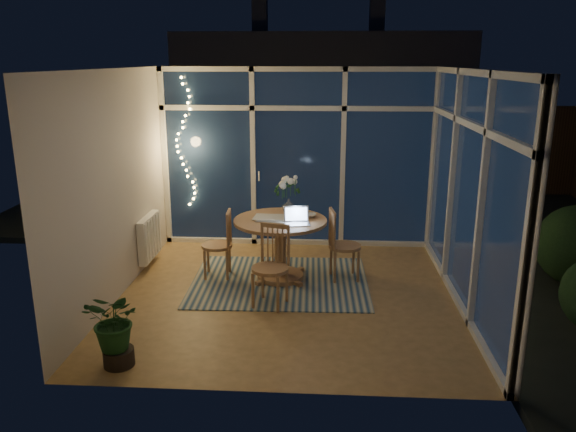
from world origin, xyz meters
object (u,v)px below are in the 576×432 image
(flower_vase, at_px, (289,205))
(dining_table, at_px, (280,250))
(chair_front, at_px, (270,267))
(chair_right, at_px, (345,244))
(potted_plant, at_px, (116,327))
(chair_left, at_px, (217,244))
(laptop, at_px, (297,216))

(flower_vase, bearing_deg, dining_table, -105.38)
(dining_table, relative_size, flower_vase, 5.51)
(dining_table, height_order, chair_front, chair_front)
(chair_right, bearing_deg, flower_vase, 60.60)
(dining_table, xyz_separation_m, chair_front, (-0.05, -0.81, 0.08))
(dining_table, relative_size, chair_right, 1.25)
(chair_right, height_order, potted_plant, chair_right)
(chair_left, distance_m, potted_plant, 2.26)
(chair_left, height_order, laptop, laptop)
(chair_right, bearing_deg, dining_table, 84.44)
(dining_table, bearing_deg, laptop, -43.51)
(chair_front, relative_size, potted_plant, 1.24)
(dining_table, xyz_separation_m, laptop, (0.22, -0.21, 0.50))
(chair_front, xyz_separation_m, flower_vase, (0.14, 1.13, 0.42))
(chair_left, relative_size, laptop, 2.97)
(laptop, distance_m, flower_vase, 0.54)
(flower_vase, bearing_deg, laptop, -75.88)
(chair_left, height_order, potted_plant, chair_left)
(potted_plant, bearing_deg, chair_left, 77.08)
(chair_right, bearing_deg, chair_front, 125.88)
(dining_table, bearing_deg, flower_vase, 74.62)
(dining_table, height_order, flower_vase, flower_vase)
(chair_front, height_order, laptop, laptop)
(chair_left, xyz_separation_m, potted_plant, (-0.50, -2.20, -0.06))
(chair_right, relative_size, flower_vase, 4.41)
(chair_right, xyz_separation_m, chair_front, (-0.86, -0.86, 0.01))
(chair_left, xyz_separation_m, chair_right, (1.62, 0.02, 0.02))
(chair_right, relative_size, chair_front, 0.99)
(potted_plant, bearing_deg, chair_right, 46.37)
(chair_right, xyz_separation_m, flower_vase, (-0.72, 0.27, 0.43))
(chair_left, bearing_deg, flower_vase, 104.91)
(potted_plant, bearing_deg, chair_front, 47.34)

